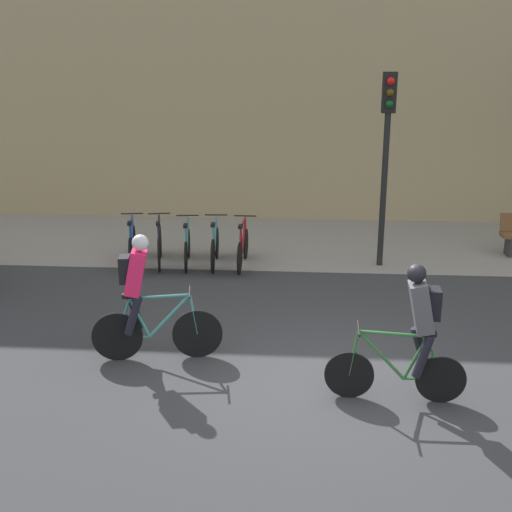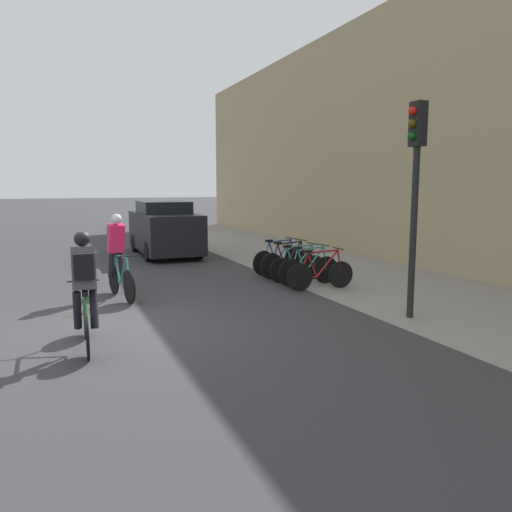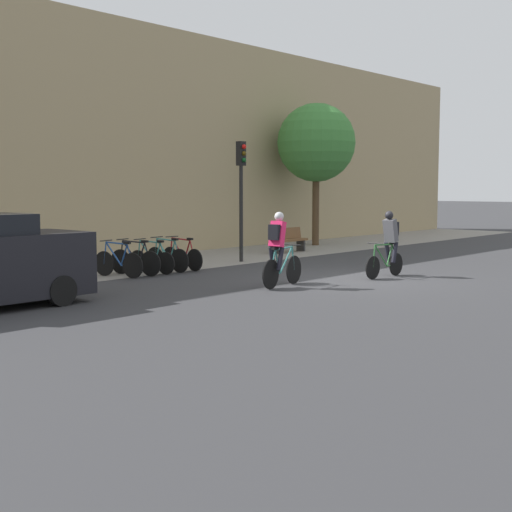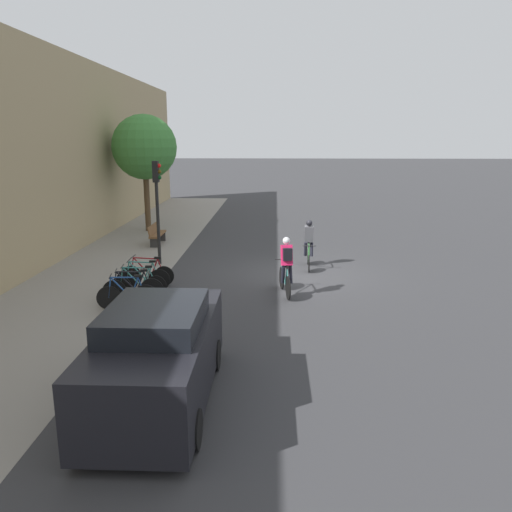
# 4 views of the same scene
# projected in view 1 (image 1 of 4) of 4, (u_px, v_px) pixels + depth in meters

# --- Properties ---
(ground) EXTENTS (200.00, 200.00, 0.00)m
(ground) POSITION_uv_depth(u_px,v_px,m) (328.00, 380.00, 8.33)
(ground) COLOR #333335
(kerb_strip) EXTENTS (44.00, 4.50, 0.01)m
(kerb_strip) POSITION_uv_depth(u_px,v_px,m) (318.00, 242.00, 14.78)
(kerb_strip) COLOR gray
(kerb_strip) RESTS_ON ground
(building_facade) EXTENTS (44.00, 0.60, 7.96)m
(building_facade) POSITION_uv_depth(u_px,v_px,m) (321.00, 62.00, 16.07)
(building_facade) COLOR tan
(building_facade) RESTS_ON ground
(cyclist_pink) EXTENTS (1.78, 0.54, 1.79)m
(cyclist_pink) POSITION_uv_depth(u_px,v_px,m) (142.00, 295.00, 8.65)
(cyclist_pink) COLOR black
(cyclist_pink) RESTS_ON ground
(cyclist_grey) EXTENTS (1.70, 0.46, 1.74)m
(cyclist_grey) POSITION_uv_depth(u_px,v_px,m) (414.00, 329.00, 7.55)
(cyclist_grey) COLOR black
(cyclist_grey) RESTS_ON ground
(parked_bike_0) EXTENTS (0.48, 1.63, 0.97)m
(parked_bike_0) POSITION_uv_depth(u_px,v_px,m) (132.00, 245.00, 13.10)
(parked_bike_0) COLOR black
(parked_bike_0) RESTS_ON ground
(parked_bike_1) EXTENTS (0.49, 1.69, 0.97)m
(parked_bike_1) POSITION_uv_depth(u_px,v_px,m) (160.00, 245.00, 13.06)
(parked_bike_1) COLOR black
(parked_bike_1) RESTS_ON ground
(parked_bike_2) EXTENTS (0.46, 1.64, 0.94)m
(parked_bike_2) POSITION_uv_depth(u_px,v_px,m) (187.00, 246.00, 13.02)
(parked_bike_2) COLOR black
(parked_bike_2) RESTS_ON ground
(parked_bike_3) EXTENTS (0.46, 1.65, 0.97)m
(parked_bike_3) POSITION_uv_depth(u_px,v_px,m) (215.00, 246.00, 12.98)
(parked_bike_3) COLOR black
(parked_bike_3) RESTS_ON ground
(parked_bike_4) EXTENTS (0.46, 1.69, 0.95)m
(parked_bike_4) POSITION_uv_depth(u_px,v_px,m) (243.00, 247.00, 12.94)
(parked_bike_4) COLOR black
(parked_bike_4) RESTS_ON ground
(traffic_light_pole) EXTENTS (0.26, 0.30, 3.80)m
(traffic_light_pole) POSITION_uv_depth(u_px,v_px,m) (387.00, 135.00, 12.34)
(traffic_light_pole) COLOR black
(traffic_light_pole) RESTS_ON ground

